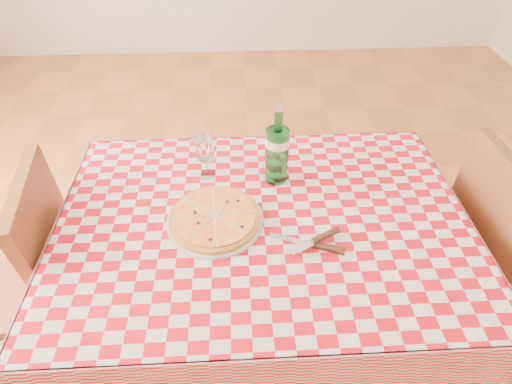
% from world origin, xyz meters
% --- Properties ---
extents(dining_table, '(1.20, 0.80, 0.75)m').
position_xyz_m(dining_table, '(0.00, 0.00, 0.66)').
color(dining_table, brown).
rests_on(dining_table, ground).
extents(tablecloth, '(1.30, 0.90, 0.01)m').
position_xyz_m(tablecloth, '(0.00, 0.00, 0.75)').
color(tablecloth, '#A70A17').
rests_on(tablecloth, dining_table).
extents(chair_near, '(0.44, 0.44, 0.93)m').
position_xyz_m(chair_near, '(0.87, 0.02, 0.53)').
color(chair_near, brown).
rests_on(chair_near, ground).
extents(chair_far, '(0.47, 0.47, 0.90)m').
position_xyz_m(chair_far, '(-0.82, 0.03, 0.52)').
color(chair_far, brown).
rests_on(chair_far, ground).
extents(pizza_plate, '(0.33, 0.33, 0.04)m').
position_xyz_m(pizza_plate, '(-0.15, -0.01, 0.78)').
color(pizza_plate, '#B8843D').
rests_on(pizza_plate, tablecloth).
extents(water_bottle, '(0.09, 0.09, 0.29)m').
position_xyz_m(water_bottle, '(0.06, 0.19, 0.90)').
color(water_bottle, '#186226').
rests_on(water_bottle, tablecloth).
extents(wine_glass, '(0.07, 0.07, 0.16)m').
position_xyz_m(wine_glass, '(-0.18, 0.22, 0.84)').
color(wine_glass, white).
rests_on(wine_glass, tablecloth).
extents(cutlery, '(0.27, 0.23, 0.03)m').
position_xyz_m(cutlery, '(0.14, -0.12, 0.77)').
color(cutlery, silver).
rests_on(cutlery, tablecloth).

